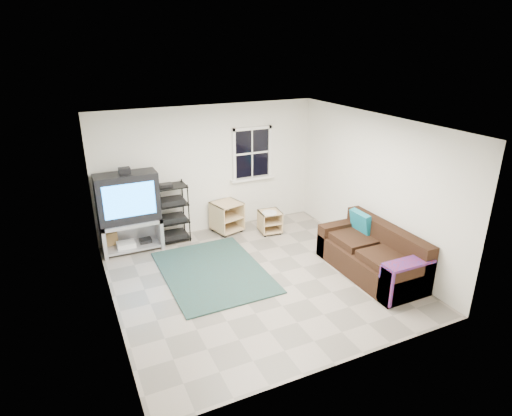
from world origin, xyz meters
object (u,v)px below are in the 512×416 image
av_rack (173,216)px  sofa (373,256)px  side_table_left (226,215)px  side_table_right (269,220)px  tv_unit (128,206)px

av_rack → sofa: av_rack is taller
side_table_left → sofa: size_ratio=0.33×
side_table_right → side_table_left: bearing=150.2°
tv_unit → av_rack: size_ratio=1.37×
side_table_right → sofa: 2.41m
side_table_left → sofa: sofa is taller
side_table_left → side_table_right: bearing=-29.8°
av_rack → side_table_left: 1.13m
side_table_left → side_table_right: (0.80, -0.46, -0.07)m
av_rack → side_table_left: (1.11, -0.01, -0.18)m
tv_unit → side_table_right: 2.83m
av_rack → side_table_right: bearing=-13.8°
tv_unit → sofa: tv_unit is taller
side_table_left → tv_unit: bearing=-178.6°
tv_unit → side_table_right: tv_unit is taller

